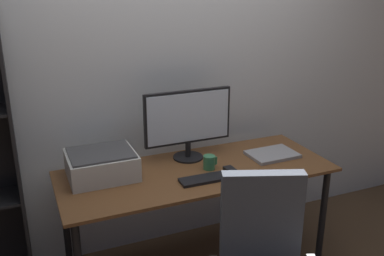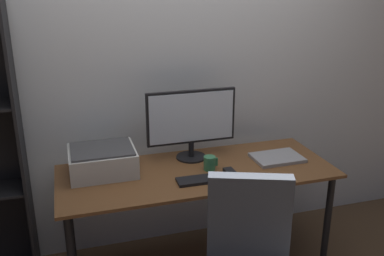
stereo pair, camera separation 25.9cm
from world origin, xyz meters
name	(u,v)px [view 1 (the left image)]	position (x,y,z in m)	size (l,w,h in m)	color
back_wall	(168,67)	(0.00, 0.51, 1.30)	(6.40, 0.10, 2.60)	silver
desk	(197,182)	(0.00, 0.00, 0.66)	(1.72, 0.67, 0.74)	brown
monitor	(188,120)	(0.02, 0.19, 1.01)	(0.59, 0.20, 0.47)	black
keyboard	(204,179)	(-0.02, -0.16, 0.75)	(0.29, 0.11, 0.02)	black
mouse	(230,171)	(0.17, -0.13, 0.76)	(0.06, 0.10, 0.03)	black
coffee_mug	(209,162)	(0.08, -0.02, 0.78)	(0.09, 0.07, 0.09)	#387F51
laptop	(272,154)	(0.56, 0.01, 0.75)	(0.32, 0.23, 0.02)	#99999E
printer	(102,164)	(-0.57, 0.14, 0.82)	(0.40, 0.34, 0.16)	silver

